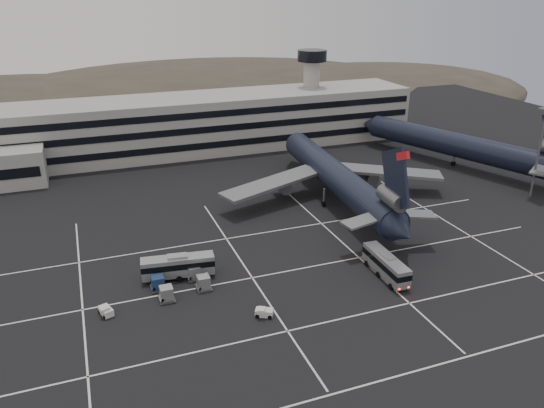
% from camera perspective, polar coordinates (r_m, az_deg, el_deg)
% --- Properties ---
extents(ground, '(260.00, 260.00, 0.00)m').
position_cam_1_polar(ground, '(78.24, 3.02, -8.55)').
color(ground, black).
rests_on(ground, ground).
extents(lane_markings, '(90.00, 55.62, 0.01)m').
position_cam_1_polar(lane_markings, '(79.14, 3.45, -8.16)').
color(lane_markings, silver).
rests_on(lane_markings, ground).
extents(terminal, '(125.00, 26.00, 24.00)m').
position_cam_1_polar(terminal, '(138.68, -9.91, 8.25)').
color(terminal, gray).
rests_on(terminal, ground).
extents(hills, '(352.00, 180.00, 44.00)m').
position_cam_1_polar(hills, '(241.39, -9.35, 9.69)').
color(hills, '#38332B').
rests_on(hills, ground).
extents(lightpole_right, '(2.40, 2.40, 18.28)m').
position_cam_1_polar(lightpole_right, '(117.89, 26.96, 6.07)').
color(lightpole_right, slate).
rests_on(lightpole_right, ground).
extents(trijet_main, '(47.32, 57.69, 18.08)m').
position_cam_1_polar(trijet_main, '(105.33, 6.99, 2.89)').
color(trijet_main, black).
rests_on(trijet_main, ground).
extents(trijet_far, '(27.82, 55.79, 18.08)m').
position_cam_1_polar(trijet_far, '(133.16, 19.52, 6.02)').
color(trijet_far, black).
rests_on(trijet_far, ground).
extents(bus_near, '(2.84, 10.41, 3.65)m').
position_cam_1_polar(bus_near, '(80.86, 12.15, -6.34)').
color(bus_near, gray).
rests_on(bus_near, ground).
extents(bus_far, '(10.91, 3.85, 3.77)m').
position_cam_1_polar(bus_far, '(79.79, -10.08, -6.53)').
color(bus_far, gray).
rests_on(bus_far, ground).
extents(tug_a, '(2.05, 2.59, 1.46)m').
position_cam_1_polar(tug_a, '(74.36, -17.40, -10.91)').
color(tug_a, silver).
rests_on(tug_a, ground).
extents(tug_b, '(2.64, 2.28, 1.46)m').
position_cam_1_polar(tug_b, '(70.86, -0.78, -11.54)').
color(tug_b, silver).
rests_on(tug_b, ground).
extents(uld_cluster, '(9.30, 10.45, 2.06)m').
position_cam_1_polar(uld_cluster, '(78.81, -10.26, -7.82)').
color(uld_cluster, '#2D2D30').
rests_on(uld_cluster, ground).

